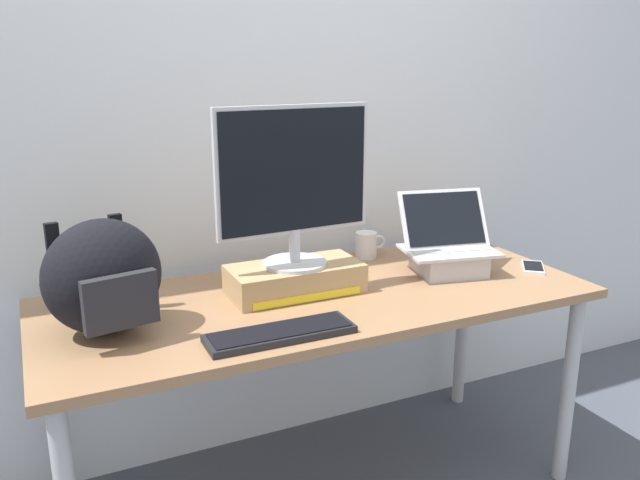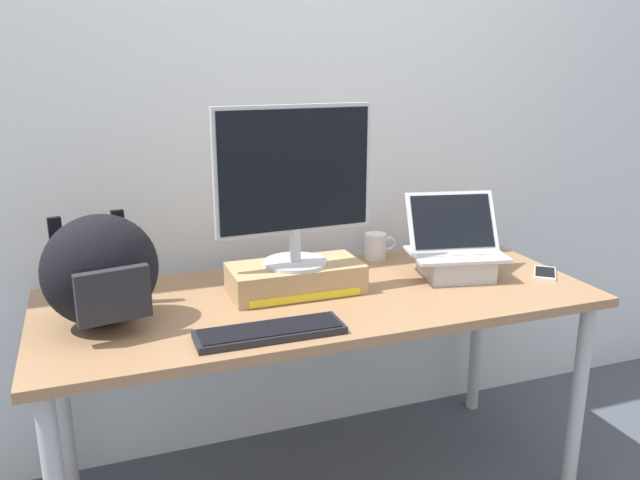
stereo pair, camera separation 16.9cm
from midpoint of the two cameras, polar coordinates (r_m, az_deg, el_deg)
The scene contains 10 objects.
back_wall at distance 2.38m, azimuth -1.83°, elevation 11.83°, with size 7.00×0.10×2.60m, color silver.
desk at distance 2.10m, azimuth 2.32°, elevation -6.67°, with size 1.75×0.72×0.73m.
toner_box_yellow at distance 2.07m, azimuth 0.16°, elevation -3.43°, with size 0.42×0.21×0.09m.
desktop_monitor at distance 1.99m, azimuth 0.18°, elevation 5.16°, with size 0.51×0.20×0.50m.
open_laptop at distance 2.29m, azimuth 13.93°, elevation -1.60°, with size 0.35×0.28×0.28m.
external_keyboard at distance 1.77m, azimuth -1.70°, elevation -8.16°, with size 0.41×0.13×0.02m.
messenger_backpack at distance 1.87m, azimuth -16.40°, elevation -2.66°, with size 0.36×0.32×0.32m.
coffee_mug at distance 2.43m, azimuth 6.98°, elevation -0.57°, with size 0.12×0.08×0.10m.
cell_phone at distance 2.41m, azimuth 21.20°, elevation -2.78°, with size 0.14×0.16×0.01m.
plush_toy at distance 2.12m, azimuth -18.04°, elevation -3.82°, with size 0.09×0.09×0.09m.
Camera 2 is at (-0.67, -1.82, 1.46)m, focal length 36.16 mm.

